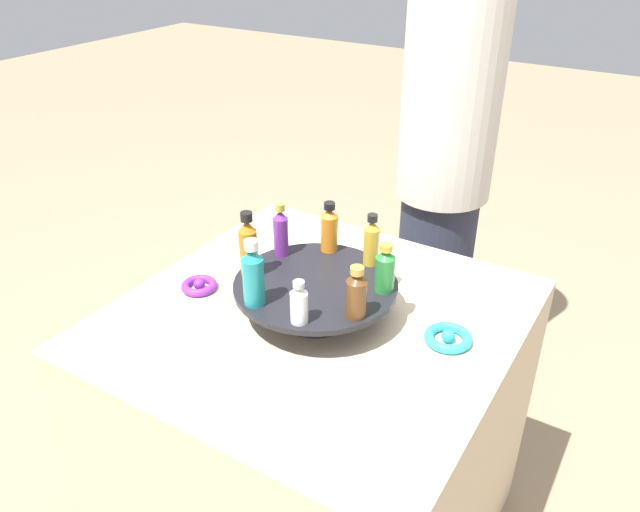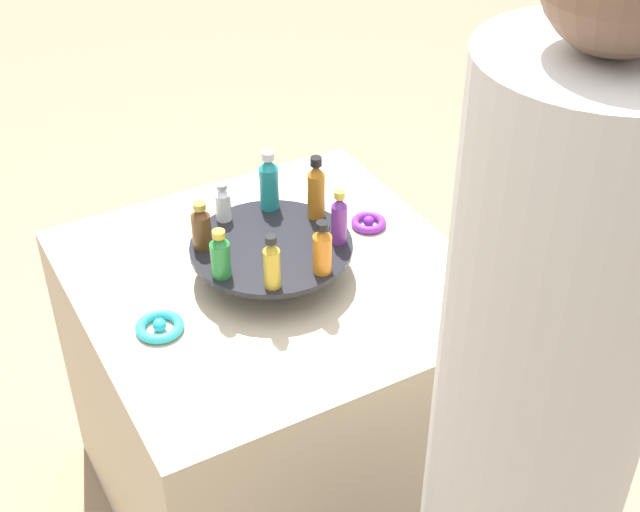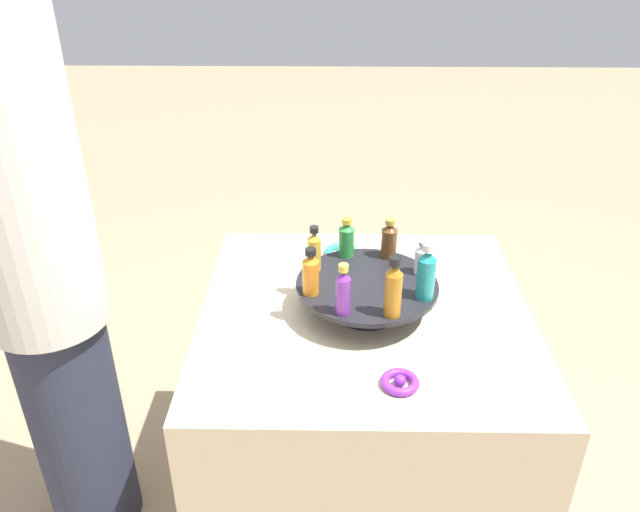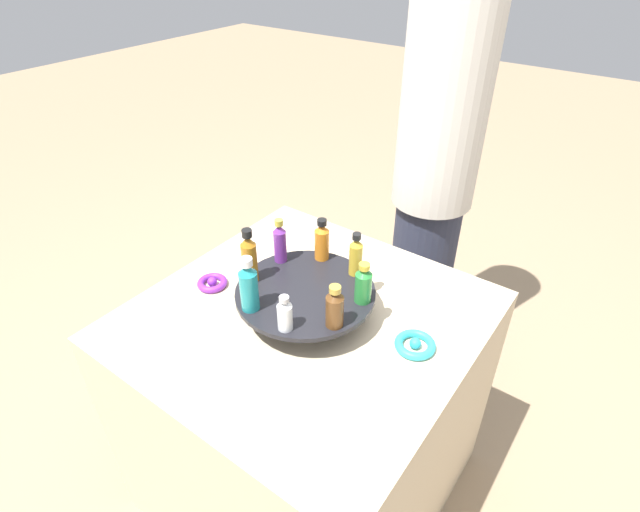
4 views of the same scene
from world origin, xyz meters
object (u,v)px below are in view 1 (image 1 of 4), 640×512
object	(u,v)px
bottle_purple	(281,231)
display_stand	(316,292)
bottle_amber	(248,247)
person_figure	(446,149)
ribbon_bow_teal	(448,337)
ribbon_bow_purple	(199,285)
bottle_orange	(329,229)
bottle_teal	(253,275)
bottle_gold	(371,242)
bottle_green	(385,269)
bottle_clear	(299,303)
bottle_brown	(356,294)

from	to	relation	value
bottle_purple	display_stand	bearing A→B (deg)	-115.29
bottle_amber	person_figure	distance (m)	0.83
bottle_amber	ribbon_bow_teal	size ratio (longest dim) A/B	1.52
ribbon_bow_teal	ribbon_bow_purple	distance (m)	0.57
bottle_orange	bottle_amber	distance (m)	0.20
bottle_teal	bottle_gold	bearing A→B (deg)	-25.29
display_stand	ribbon_bow_teal	bearing A→B (deg)	-78.36
display_stand	ribbon_bow_teal	world-z (taller)	display_stand
bottle_amber	bottle_teal	bearing A→B (deg)	-137.79
bottle_green	bottle_teal	distance (m)	0.27
bottle_clear	bottle_teal	xyz separation A→B (m)	(0.01, 0.11, 0.02)
display_stand	bottle_teal	xyz separation A→B (m)	(-0.13, 0.06, 0.09)
bottle_clear	bottle_brown	world-z (taller)	bottle_brown
bottle_amber	ribbon_bow_purple	size ratio (longest dim) A/B	1.79
display_stand	bottle_orange	bearing A→B (deg)	19.71
display_stand	ribbon_bow_purple	bearing A→B (deg)	101.64
bottle_amber	ribbon_bow_teal	distance (m)	0.45
bottle_clear	display_stand	bearing A→B (deg)	19.71
bottle_gold	bottle_orange	xyz separation A→B (m)	(0.01, 0.11, -0.00)
bottle_brown	bottle_green	world-z (taller)	bottle_brown
bottle_green	bottle_amber	world-z (taller)	bottle_amber
ribbon_bow_teal	person_figure	world-z (taller)	person_figure
bottle_amber	ribbon_bow_teal	bearing A→B (deg)	-75.66
display_stand	bottle_purple	bearing A→B (deg)	64.71
bottle_amber	ribbon_bow_purple	bearing A→B (deg)	93.63
bottle_green	bottle_teal	xyz separation A→B (m)	(-0.18, 0.20, 0.02)
bottle_clear	bottle_amber	world-z (taller)	bottle_amber
bottle_gold	person_figure	size ratio (longest dim) A/B	0.07
bottle_gold	ribbon_bow_teal	distance (m)	0.26
bottle_green	ribbon_bow_purple	world-z (taller)	bottle_green
bottle_purple	person_figure	world-z (taller)	person_figure
bottle_gold	ribbon_bow_purple	bearing A→B (deg)	118.81
bottle_gold	bottle_purple	size ratio (longest dim) A/B	0.96
bottle_purple	bottle_amber	xyz separation A→B (m)	(-0.11, 0.01, 0.01)
bottle_orange	bottle_purple	distance (m)	0.11
display_stand	bottle_brown	size ratio (longest dim) A/B	3.21
display_stand	bottle_orange	world-z (taller)	bottle_orange
display_stand	bottle_amber	world-z (taller)	bottle_amber
bottle_teal	bottle_clear	bearing A→B (deg)	-92.79
bottle_clear	ribbon_bow_teal	size ratio (longest dim) A/B	0.92
display_stand	bottle_brown	bearing A→B (deg)	-115.29
bottle_orange	bottle_purple	xyz separation A→B (m)	(-0.07, 0.08, 0.00)
bottle_green	person_figure	distance (m)	0.75
display_stand	bottle_green	distance (m)	0.16
bottle_teal	person_figure	bearing A→B (deg)	-2.19
bottle_teal	person_figure	world-z (taller)	person_figure
bottle_teal	ribbon_bow_purple	size ratio (longest dim) A/B	1.71
bottle_brown	ribbon_bow_teal	world-z (taller)	bottle_brown
bottle_purple	ribbon_bow_purple	xyz separation A→B (m)	(-0.12, 0.15, -0.13)
ribbon_bow_purple	bottle_gold	bearing A→B (deg)	-61.19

